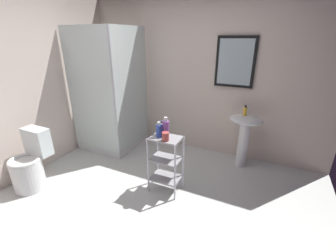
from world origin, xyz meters
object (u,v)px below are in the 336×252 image
toilet (30,165)px  conditioner_bottle_purple (166,128)px  pedestal_sink (245,131)px  shampoo_bottle_blue (159,130)px  storage_cart (166,160)px  rinse_cup (165,137)px  shower_stall (114,122)px  lotion_bottle_white (161,128)px  hand_soap_bottle (245,111)px

toilet → conditioner_bottle_purple: conditioner_bottle_purple is taller
pedestal_sink → toilet: (-2.38, -1.70, -0.26)m
pedestal_sink → shampoo_bottle_blue: bearing=-129.7°
storage_cart → shampoo_bottle_blue: 0.39m
storage_cart → rinse_cup: 0.36m
shower_stall → rinse_cup: bearing=-29.6°
toilet → lotion_bottle_white: bearing=26.3°
lotion_bottle_white → rinse_cup: size_ratio=1.70×
hand_soap_bottle → lotion_bottle_white: (-0.84, -0.95, -0.06)m
hand_soap_bottle → rinse_cup: (-0.71, -1.09, -0.08)m
shampoo_bottle_blue → rinse_cup: shampoo_bottle_blue is taller
pedestal_sink → shampoo_bottle_blue: size_ratio=4.35×
lotion_bottle_white → conditioner_bottle_purple: size_ratio=0.73×
shower_stall → pedestal_sink: 2.16m
storage_cart → rinse_cup: rinse_cup is taller
storage_cart → conditioner_bottle_purple: size_ratio=3.12×
storage_cart → hand_soap_bottle: size_ratio=4.95×
pedestal_sink → hand_soap_bottle: bearing=-169.0°
shower_stall → lotion_bottle_white: (1.26, -0.64, 0.35)m
toilet → rinse_cup: (1.64, 0.60, 0.48)m
lotion_bottle_white → rinse_cup: lotion_bottle_white is taller
shower_stall → toilet: shower_stall is taller
hand_soap_bottle → lotion_bottle_white: size_ratio=0.87×
pedestal_sink → shower_stall: bearing=-171.6°
toilet → shampoo_bottle_blue: 1.74m
storage_cart → lotion_bottle_white: bearing=144.1°
conditioner_bottle_purple → rinse_cup: size_ratio=2.34×
toilet → shower_stall: bearing=79.6°
hand_soap_bottle → rinse_cup: 1.31m
storage_cart → hand_soap_bottle: 1.34m
rinse_cup → hand_soap_bottle: bearing=57.0°
shower_stall → lotion_bottle_white: shower_stall is taller
shower_stall → shampoo_bottle_blue: 1.50m
shower_stall → toilet: size_ratio=2.63×
rinse_cup → storage_cart: bearing=114.3°
pedestal_sink → storage_cart: size_ratio=1.09×
hand_soap_bottle → conditioner_bottle_purple: 1.24m
toilet → lotion_bottle_white: size_ratio=4.41×
hand_soap_bottle → lotion_bottle_white: bearing=-131.7°
storage_cart → lotion_bottle_white: size_ratio=4.30×
toilet → conditioner_bottle_purple: 1.82m
hand_soap_bottle → rinse_cup: bearing=-123.0°
storage_cart → lotion_bottle_white: lotion_bottle_white is taller
pedestal_sink → conditioner_bottle_purple: (-0.80, -0.98, 0.26)m
conditioner_bottle_purple → rinse_cup: bearing=-65.3°
shower_stall → pedestal_sink: (2.13, 0.31, 0.12)m
storage_cart → shampoo_bottle_blue: shampoo_bottle_blue is taller
toilet → pedestal_sink: bearing=35.5°
conditioner_bottle_purple → hand_soap_bottle: bearing=52.0°
pedestal_sink → hand_soap_bottle: 0.30m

